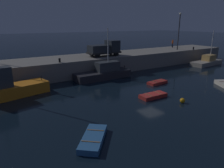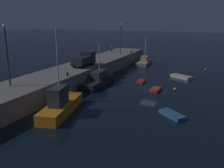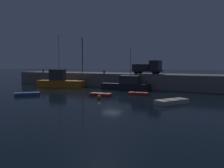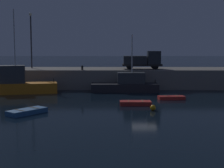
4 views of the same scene
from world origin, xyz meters
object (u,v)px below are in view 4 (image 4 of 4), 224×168
object	(u,v)px
mooring_buoy_mid	(153,108)
dinghy_red_small	(27,112)
utility_truck	(143,60)
fishing_boat_blue	(126,85)
lamp_post_west	(31,36)
bollard_west	(82,68)
fishing_trawler_red	(17,85)
rowboat_white_mid	(135,103)
dinghy_orange_near	(171,98)

from	to	relation	value
mooring_buoy_mid	dinghy_red_small	bearing A→B (deg)	-171.58
mooring_buoy_mid	utility_truck	bearing A→B (deg)	88.21
fishing_boat_blue	lamp_post_west	world-z (taller)	lamp_post_west
mooring_buoy_mid	utility_truck	distance (m)	16.85
utility_truck	bollard_west	size ratio (longest dim) A/B	9.34
fishing_boat_blue	mooring_buoy_mid	xyz separation A→B (m)	(1.92, -12.52, -0.59)
mooring_buoy_mid	bollard_west	world-z (taller)	bollard_west
fishing_trawler_red	lamp_post_west	bearing A→B (deg)	90.24
rowboat_white_mid	lamp_post_west	distance (m)	21.97
dinghy_orange_near	utility_truck	world-z (taller)	utility_truck
bollard_west	lamp_post_west	bearing A→B (deg)	153.52
lamp_post_west	bollard_west	world-z (taller)	lamp_post_west
fishing_boat_blue	bollard_west	xyz separation A→B (m)	(-5.72, 2.14, 2.01)
mooring_buoy_mid	fishing_boat_blue	bearing A→B (deg)	98.71
fishing_boat_blue	dinghy_red_small	size ratio (longest dim) A/B	2.41
fishing_trawler_red	bollard_west	world-z (taller)	fishing_trawler_red
fishing_trawler_red	mooring_buoy_mid	distance (m)	18.62
fishing_trawler_red	fishing_boat_blue	bearing A→B (deg)	7.36
fishing_trawler_red	rowboat_white_mid	size ratio (longest dim) A/B	3.30
dinghy_orange_near	dinghy_red_small	distance (m)	15.70
rowboat_white_mid	mooring_buoy_mid	bearing A→B (deg)	-63.60
lamp_post_west	utility_truck	bearing A→B (deg)	-7.08
fishing_boat_blue	lamp_post_west	distance (m)	15.80
bollard_west	fishing_boat_blue	bearing A→B (deg)	-20.52
fishing_trawler_red	rowboat_white_mid	distance (m)	15.96
utility_truck	lamp_post_west	bearing A→B (deg)	172.92
fishing_boat_blue	fishing_trawler_red	bearing A→B (deg)	-172.64
fishing_boat_blue	utility_truck	distance (m)	5.49
rowboat_white_mid	utility_truck	size ratio (longest dim) A/B	0.57
fishing_trawler_red	bollard_west	size ratio (longest dim) A/B	17.49
mooring_buoy_mid	lamp_post_west	size ratio (longest dim) A/B	0.07
mooring_buoy_mid	fishing_trawler_red	bearing A→B (deg)	144.46
mooring_buoy_mid	bollard_west	xyz separation A→B (m)	(-7.64, 14.66, 2.61)
fishing_boat_blue	dinghy_orange_near	size ratio (longest dim) A/B	2.89
fishing_trawler_red	rowboat_white_mid	xyz separation A→B (m)	(13.76, -8.04, -0.87)
rowboat_white_mid	bollard_west	distance (m)	13.69
fishing_trawler_red	bollard_west	bearing A→B (deg)	27.18
fishing_trawler_red	mooring_buoy_mid	bearing A→B (deg)	-35.54
dinghy_orange_near	lamp_post_west	world-z (taller)	lamp_post_west
dinghy_orange_near	lamp_post_west	xyz separation A→B (m)	(-17.87, 12.00, 6.94)
dinghy_red_small	utility_truck	distance (m)	21.61
rowboat_white_mid	mooring_buoy_mid	world-z (taller)	mooring_buoy_mid
fishing_boat_blue	utility_truck	xyz separation A→B (m)	(2.43, 3.94, 2.95)
fishing_boat_blue	rowboat_white_mid	size ratio (longest dim) A/B	2.76
fishing_trawler_red	utility_truck	world-z (taller)	fishing_trawler_red
dinghy_orange_near	rowboat_white_mid	world-z (taller)	rowboat_white_mid
rowboat_white_mid	bollard_west	world-z (taller)	bollard_west
lamp_post_west	dinghy_red_small	bearing A→B (deg)	-77.68
fishing_trawler_red	dinghy_red_small	size ratio (longest dim) A/B	2.88
dinghy_orange_near	bollard_west	distance (m)	13.50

